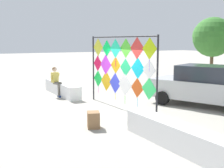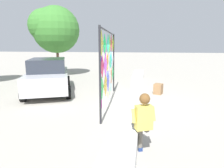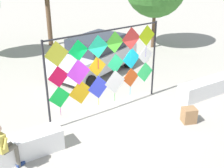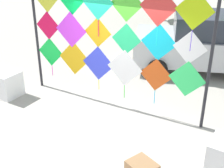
# 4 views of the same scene
# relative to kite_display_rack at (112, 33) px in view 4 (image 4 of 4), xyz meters

# --- Properties ---
(ground) EXTENTS (120.00, 120.00, 0.00)m
(ground) POSITION_rel_kite_display_rack_xyz_m (0.25, -0.73, -1.86)
(ground) COLOR #9E998E
(kite_display_rack) EXTENTS (4.61, 0.39, 3.06)m
(kite_display_rack) POSITION_rel_kite_display_rack_xyz_m (0.00, 0.00, 0.00)
(kite_display_rack) COLOR #232328
(kite_display_rack) RESTS_ON ground
(parked_car) EXTENTS (5.02, 3.63, 1.79)m
(parked_car) POSITION_rel_kite_display_rack_xyz_m (1.44, 3.55, -0.95)
(parked_car) COLOR #B7B7BC
(parked_car) RESTS_ON ground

